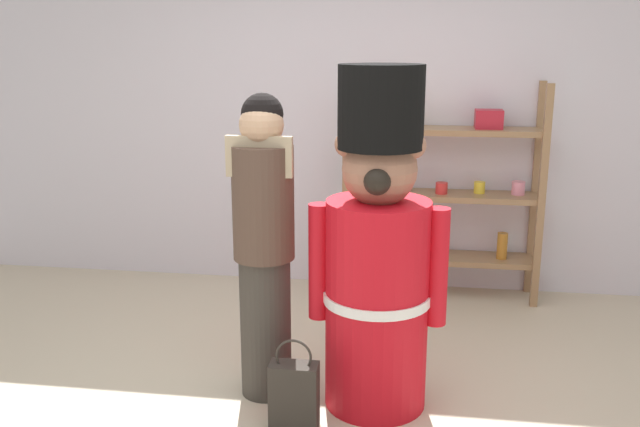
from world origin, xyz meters
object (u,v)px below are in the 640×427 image
at_px(merchandise_shelf, 442,189).
at_px(shopping_bag, 294,395).
at_px(teddy_bear_guard, 378,259).
at_px(person_shopper, 264,241).

xyz_separation_m(merchandise_shelf, shopping_bag, (-0.73, -1.95, -0.62)).
distance_m(teddy_bear_guard, shopping_bag, 0.77).
bearing_deg(merchandise_shelf, person_shopper, -119.97).
height_order(merchandise_shelf, teddy_bear_guard, teddy_bear_guard).
bearing_deg(teddy_bear_guard, shopping_bag, -140.61).
relative_size(teddy_bear_guard, shopping_bag, 3.72).
height_order(merchandise_shelf, person_shopper, person_shopper).
bearing_deg(merchandise_shelf, teddy_bear_guard, -102.16).
xyz_separation_m(merchandise_shelf, person_shopper, (-0.94, -1.62, 0.05)).
distance_m(merchandise_shelf, teddy_bear_guard, 1.69).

